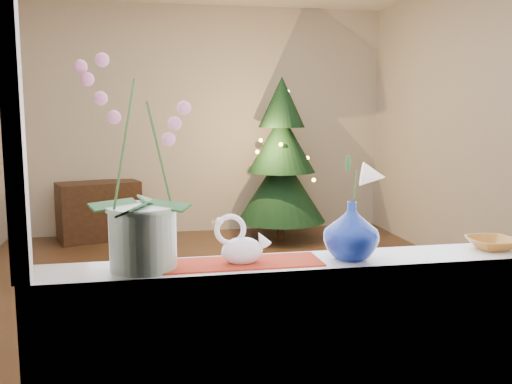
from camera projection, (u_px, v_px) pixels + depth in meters
ground at (232, 294)px, 4.62m from camera, size 5.00×5.00×0.00m
wall_back at (200, 121)px, 6.85m from camera, size 4.50×0.10×2.70m
wall_front at (339, 150)px, 2.00m from camera, size 4.50×0.10×2.70m
wall_right at (492, 126)px, 4.86m from camera, size 0.10×5.00×2.70m
windowsill at (326, 264)px, 2.19m from camera, size 2.20×0.26×0.04m
window_frame at (339, 48)px, 1.98m from camera, size 2.22×0.06×1.60m
runner at (228, 263)px, 2.11m from camera, size 0.70×0.20×0.01m
orchid_pot at (141, 164)px, 2.00m from camera, size 0.34×0.34×0.76m
swan at (242, 240)px, 2.10m from camera, size 0.23×0.16×0.18m
blue_vase at (351, 226)px, 2.18m from camera, size 0.26×0.26×0.26m
lily at (353, 168)px, 2.15m from camera, size 0.14×0.08×0.19m
paperweight at (363, 250)px, 2.17m from camera, size 0.08×0.08×0.08m
amber_dish at (492, 244)px, 2.34m from camera, size 0.16×0.16×0.04m
xmas_tree at (281, 159)px, 6.49m from camera, size 1.26×1.26×1.85m
side_table at (99, 211)px, 6.53m from camera, size 0.98×0.70×0.67m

